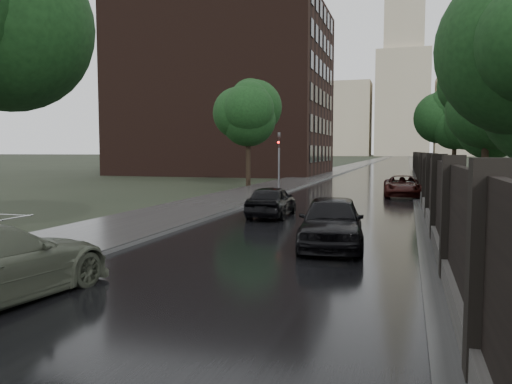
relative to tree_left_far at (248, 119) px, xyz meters
The scene contains 14 objects.
ground 31.49m from the tree_left_far, 75.07° to the right, with size 800.00×800.00×0.00m, color black.
road 160.29m from the tree_left_far, 87.14° to the left, with size 8.00×420.00×0.02m, color black.
sidewalk_left 160.10m from the tree_left_far, 89.28° to the left, with size 4.00×420.00×0.16m, color #2D2D2D.
verge_right 160.65m from the tree_left_far, 85.18° to the left, with size 3.00×420.00×0.08m, color #2D2D2D.
fence_right 13.44m from the tree_left_far, ahead, with size 0.45×75.72×2.70m.
tree_left_far is the anchor object (origin of this frame).
tree_right_b 17.45m from the tree_left_far, 27.30° to the right, with size 4.08×4.08×7.01m.
tree_right_c 18.45m from the tree_left_far, 32.83° to the left, with size 4.08×4.08×7.01m.
traffic_light 6.84m from the tree_left_far, 53.53° to the right, with size 0.16×0.32×4.00m.
brick_building 24.63m from the tree_left_far, 114.44° to the left, with size 24.00×18.00×20.00m, color black.
stalinist_tower 272.14m from the tree_left_far, 88.30° to the left, with size 92.00×30.00×159.00m.
hatchback_left 17.81m from the tree_left_far, 68.89° to the right, with size 1.60×3.97×1.35m, color black.
car_right_near 24.41m from the tree_left_far, 66.42° to the right, with size 1.78×4.42×1.51m, color black.
car_right_far 13.16m from the tree_left_far, 22.45° to the right, with size 2.17×4.70×1.31m, color black.
Camera 1 is at (3.67, -6.30, 2.77)m, focal length 35.00 mm.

